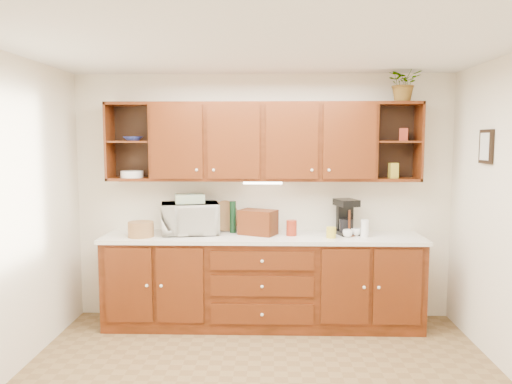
# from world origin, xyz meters

# --- Properties ---
(ceiling) EXTENTS (4.00, 4.00, 0.00)m
(ceiling) POSITION_xyz_m (0.00, 0.00, 2.60)
(ceiling) COLOR white
(ceiling) RESTS_ON back_wall
(back_wall) EXTENTS (4.00, 0.00, 4.00)m
(back_wall) POSITION_xyz_m (0.00, 1.75, 1.30)
(back_wall) COLOR #F0E5CA
(back_wall) RESTS_ON floor
(base_cabinets) EXTENTS (3.20, 0.60, 0.90)m
(base_cabinets) POSITION_xyz_m (0.00, 1.45, 0.45)
(base_cabinets) COLOR #331505
(base_cabinets) RESTS_ON floor
(countertop) EXTENTS (3.24, 0.64, 0.04)m
(countertop) POSITION_xyz_m (0.00, 1.44, 0.92)
(countertop) COLOR white
(countertop) RESTS_ON base_cabinets
(upper_cabinets) EXTENTS (3.20, 0.33, 0.80)m
(upper_cabinets) POSITION_xyz_m (0.01, 1.59, 1.89)
(upper_cabinets) COLOR #331505
(upper_cabinets) RESTS_ON back_wall
(undercabinet_light) EXTENTS (0.40, 0.05, 0.02)m
(undercabinet_light) POSITION_xyz_m (0.00, 1.53, 1.47)
(undercabinet_light) COLOR white
(undercabinet_light) RESTS_ON upper_cabinets
(framed_picture) EXTENTS (0.03, 0.24, 0.30)m
(framed_picture) POSITION_xyz_m (1.98, 0.90, 1.85)
(framed_picture) COLOR black
(framed_picture) RESTS_ON right_wall
(wicker_basket) EXTENTS (0.28, 0.28, 0.15)m
(wicker_basket) POSITION_xyz_m (-1.22, 1.34, 1.02)
(wicker_basket) COLOR olive
(wicker_basket) RESTS_ON countertop
(microwave) EXTENTS (0.65, 0.50, 0.32)m
(microwave) POSITION_xyz_m (-0.75, 1.52, 1.10)
(microwave) COLOR beige
(microwave) RESTS_ON countertop
(towel_stack) EXTENTS (0.34, 0.28, 0.09)m
(towel_stack) POSITION_xyz_m (-0.75, 1.52, 1.31)
(towel_stack) COLOR #D6CA65
(towel_stack) RESTS_ON microwave
(wine_bottle) EXTENTS (0.07, 0.07, 0.33)m
(wine_bottle) POSITION_xyz_m (-0.31, 1.59, 1.11)
(wine_bottle) COLOR black
(wine_bottle) RESTS_ON countertop
(woven_tray) EXTENTS (0.34, 0.22, 0.33)m
(woven_tray) POSITION_xyz_m (-0.40, 1.69, 0.95)
(woven_tray) COLOR olive
(woven_tray) RESTS_ON countertop
(bread_box) EXTENTS (0.43, 0.36, 0.25)m
(bread_box) POSITION_xyz_m (-0.05, 1.49, 1.07)
(bread_box) COLOR #331505
(bread_box) RESTS_ON countertop
(mug_tree) EXTENTS (0.23, 0.23, 0.26)m
(mug_tree) POSITION_xyz_m (0.88, 1.44, 0.98)
(mug_tree) COLOR #331505
(mug_tree) RESTS_ON countertop
(canister_red) EXTENTS (0.14, 0.14, 0.16)m
(canister_red) POSITION_xyz_m (0.29, 1.45, 1.02)
(canister_red) COLOR maroon
(canister_red) RESTS_ON countertop
(canister_white) EXTENTS (0.09, 0.09, 0.17)m
(canister_white) POSITION_xyz_m (1.03, 1.39, 1.03)
(canister_white) COLOR white
(canister_white) RESTS_ON countertop
(canister_yellow) EXTENTS (0.11, 0.11, 0.11)m
(canister_yellow) POSITION_xyz_m (0.68, 1.33, 0.99)
(canister_yellow) COLOR gold
(canister_yellow) RESTS_ON countertop
(coffee_maker) EXTENTS (0.26, 0.30, 0.36)m
(coffee_maker) POSITION_xyz_m (0.86, 1.56, 1.11)
(coffee_maker) COLOR black
(coffee_maker) RESTS_ON countertop
(bowl_stack) EXTENTS (0.23, 0.23, 0.04)m
(bowl_stack) POSITION_xyz_m (-1.33, 1.55, 1.92)
(bowl_stack) COLOR navy
(bowl_stack) RESTS_ON upper_cabinets
(plate_stack) EXTENTS (0.26, 0.26, 0.07)m
(plate_stack) POSITION_xyz_m (-1.36, 1.56, 1.56)
(plate_stack) COLOR white
(plate_stack) RESTS_ON upper_cabinets
(pantry_box_yellow) EXTENTS (0.10, 0.08, 0.15)m
(pantry_box_yellow) POSITION_xyz_m (1.34, 1.56, 1.60)
(pantry_box_yellow) COLOR gold
(pantry_box_yellow) RESTS_ON upper_cabinets
(pantry_box_red) EXTENTS (0.10, 0.10, 0.13)m
(pantry_box_red) POSITION_xyz_m (1.43, 1.58, 1.96)
(pantry_box_red) COLOR maroon
(pantry_box_red) RESTS_ON upper_cabinets
(potted_plant) EXTENTS (0.35, 0.31, 0.37)m
(potted_plant) POSITION_xyz_m (1.41, 1.52, 2.47)
(potted_plant) COLOR #999999
(potted_plant) RESTS_ON upper_cabinets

